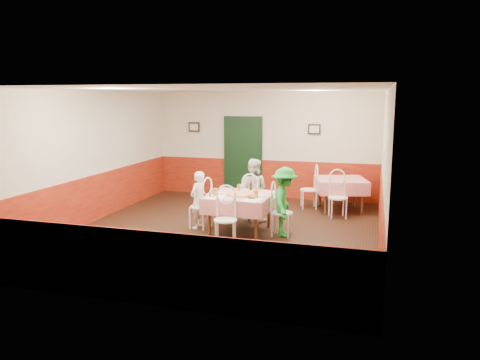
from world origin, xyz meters
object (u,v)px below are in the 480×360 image
(main_table, at_px, (240,213))
(diner_far, at_px, (253,190))
(second_table, at_px, (340,195))
(chair_left, at_px, (201,207))
(chair_second_a, at_px, (309,190))
(pizza, at_px, (240,194))
(diner_left, at_px, (198,200))
(beer_bottle, at_px, (251,186))
(glass_c, at_px, (239,187))
(chair_near, at_px, (225,220))
(chair_far, at_px, (252,201))
(glass_a, at_px, (215,192))
(chair_right, at_px, (282,213))
(wallet, at_px, (251,198))
(chair_second_b, at_px, (338,198))
(glass_b, at_px, (256,194))
(diner_right, at_px, (284,202))

(main_table, xyz_separation_m, diner_far, (0.03, 0.90, 0.31))
(second_table, bearing_deg, main_table, -126.21)
(second_table, bearing_deg, chair_left, -137.57)
(chair_second_a, xyz_separation_m, pizza, (-1.01, -2.50, 0.33))
(main_table, distance_m, diner_left, 0.92)
(beer_bottle, relative_size, diner_left, 0.17)
(pizza, distance_m, glass_c, 0.48)
(chair_left, relative_size, diner_far, 0.66)
(main_table, bearing_deg, pizza, -71.94)
(chair_near, relative_size, beer_bottle, 4.53)
(main_table, bearing_deg, diner_left, 178.15)
(second_table, relative_size, chair_far, 1.24)
(diner_left, bearing_deg, glass_a, 72.20)
(main_table, relative_size, chair_far, 1.36)
(chair_right, xyz_separation_m, chair_near, (-0.88, -0.82, 0.00))
(pizza, distance_m, diner_left, 0.94)
(main_table, distance_m, pizza, 0.41)
(main_table, height_order, chair_left, chair_left)
(chair_left, bearing_deg, wallet, 85.14)
(wallet, relative_size, diner_left, 0.09)
(chair_near, bearing_deg, main_table, 75.72)
(chair_second_a, bearing_deg, chair_second_b, 29.26)
(glass_a, xyz_separation_m, wallet, (0.73, -0.04, -0.07))
(beer_bottle, bearing_deg, chair_near, -96.42)
(chair_near, distance_m, wallet, 0.72)
(main_table, xyz_separation_m, pizza, (0.02, -0.07, 0.40))
(chair_far, xyz_separation_m, glass_a, (-0.46, -1.11, 0.39))
(wallet, bearing_deg, glass_b, 33.03)
(chair_far, relative_size, chair_second_b, 1.00)
(pizza, relative_size, beer_bottle, 2.52)
(main_table, height_order, chair_second_b, chair_second_b)
(chair_second_a, height_order, wallet, chair_second_a)
(pizza, xyz_separation_m, diner_right, (0.88, 0.04, -0.10))
(chair_far, distance_m, diner_left, 1.25)
(chair_second_b, distance_m, pizza, 2.50)
(wallet, bearing_deg, chair_near, -119.28)
(chair_right, xyz_separation_m, diner_left, (-1.75, 0.06, 0.14))
(chair_far, relative_size, glass_a, 5.91)
(second_table, relative_size, chair_right, 1.24)
(beer_bottle, relative_size, wallet, 1.80)
(second_table, relative_size, diner_left, 0.95)
(glass_a, height_order, beer_bottle, beer_bottle)
(second_table, xyz_separation_m, chair_left, (-2.63, -2.40, 0.08))
(chair_right, bearing_deg, beer_bottle, 59.27)
(glass_b, height_order, wallet, glass_b)
(glass_a, bearing_deg, chair_right, 10.32)
(chair_far, bearing_deg, diner_right, 136.53)
(beer_bottle, xyz_separation_m, diner_left, (-1.01, -0.38, -0.27))
(chair_second_b, height_order, glass_c, chair_second_b)
(main_table, xyz_separation_m, diner_right, (0.90, -0.03, 0.30))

